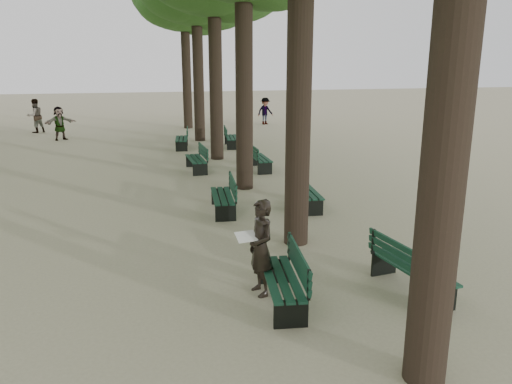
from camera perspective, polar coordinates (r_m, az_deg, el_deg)
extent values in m
plane|color=tan|center=(8.01, 1.13, -14.00)|extent=(120.00, 120.00, 0.00)
cylinder|color=#33261C|center=(5.84, 21.62, 12.78)|extent=(0.52, 0.52, 7.50)
cylinder|color=#33261C|center=(10.33, 5.00, 14.13)|extent=(0.52, 0.52, 7.50)
cylinder|color=#33261C|center=(15.15, -1.38, 14.35)|extent=(0.52, 0.52, 7.50)
cylinder|color=#33261C|center=(20.05, -4.66, 14.39)|extent=(0.52, 0.52, 7.50)
cylinder|color=#33261C|center=(25.00, -6.65, 14.40)|extent=(0.52, 0.52, 7.50)
cylinder|color=#33261C|center=(29.96, -7.98, 14.39)|extent=(0.52, 0.52, 7.50)
cube|color=black|center=(8.29, 2.87, -11.21)|extent=(0.75, 1.85, 0.45)
cube|color=black|center=(8.19, 2.89, -9.79)|extent=(0.77, 1.86, 0.04)
cube|color=black|center=(8.13, 4.88, -7.95)|extent=(0.28, 1.79, 0.40)
cube|color=black|center=(13.09, -3.87, -1.38)|extent=(0.70, 1.84, 0.45)
cube|color=black|center=(13.03, -3.88, -0.43)|extent=(0.72, 1.85, 0.04)
cube|color=black|center=(12.98, -2.67, 0.76)|extent=(0.23, 1.79, 0.40)
cube|color=black|center=(18.15, -6.88, 3.09)|extent=(0.58, 1.82, 0.45)
cube|color=black|center=(18.10, -6.91, 3.79)|extent=(0.60, 1.82, 0.04)
cube|color=black|center=(18.10, -6.06, 4.68)|extent=(0.10, 1.80, 0.40)
cube|color=black|center=(23.03, -8.52, 5.50)|extent=(0.74, 1.85, 0.45)
cube|color=black|center=(23.00, -8.54, 6.06)|extent=(0.76, 1.85, 0.04)
cube|color=black|center=(22.96, -7.86, 6.75)|extent=(0.26, 1.79, 0.40)
cube|color=black|center=(9.07, 17.38, -9.53)|extent=(0.73, 1.85, 0.45)
cube|color=black|center=(8.98, 17.49, -8.22)|extent=(0.75, 1.85, 0.04)
cube|color=black|center=(8.72, 16.17, -6.91)|extent=(0.25, 1.79, 0.40)
cube|color=black|center=(13.58, 5.80, -0.83)|extent=(0.70, 1.84, 0.45)
cube|color=black|center=(13.52, 5.82, 0.09)|extent=(0.72, 1.84, 0.04)
cube|color=black|center=(13.39, 4.69, 1.16)|extent=(0.22, 1.80, 0.40)
cube|color=black|center=(18.21, 0.48, 3.24)|extent=(0.55, 1.81, 0.45)
cube|color=black|center=(18.16, 0.48, 3.93)|extent=(0.57, 1.81, 0.04)
cube|color=black|center=(18.05, -0.39, 4.74)|extent=(0.07, 1.80, 0.40)
cube|color=black|center=(23.19, -2.79, 5.71)|extent=(0.74, 1.85, 0.45)
cube|color=black|center=(23.16, -2.79, 6.26)|extent=(0.76, 1.85, 0.04)
cube|color=black|center=(23.10, -3.50, 6.91)|extent=(0.26, 1.79, 0.40)
imported|color=black|center=(8.38, 0.55, -6.38)|extent=(0.46, 0.72, 1.66)
cube|color=white|center=(8.25, -1.13, -5.11)|extent=(0.37, 0.29, 0.12)
imported|color=#262628|center=(30.36, -23.92, 7.95)|extent=(0.94, 0.85, 1.86)
imported|color=#262628|center=(27.06, -21.53, 7.32)|extent=(1.54, 1.02, 1.68)
imported|color=#262628|center=(31.66, -1.35, 9.35)|extent=(0.95, 1.03, 1.79)
imported|color=#262628|center=(31.65, 1.06, 9.24)|extent=(1.12, 0.64, 1.66)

